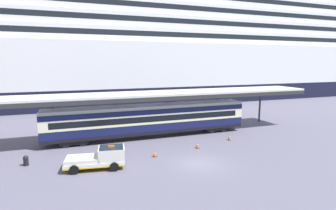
{
  "coord_description": "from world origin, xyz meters",
  "views": [
    {
      "loc": [
        -10.73,
        -21.25,
        9.38
      ],
      "look_at": [
        -0.57,
        7.23,
        4.5
      ],
      "focal_mm": 28.39,
      "sensor_mm": 36.0,
      "label": 1
    }
  ],
  "objects_px": {
    "traffic_cone_near": "(197,145)",
    "quay_bollard": "(26,160)",
    "cruise_ship": "(178,40)",
    "traffic_cone_far": "(155,154)",
    "traffic_cone_mid": "(229,137)",
    "train_carriage": "(150,119)",
    "service_truck": "(101,157)"
  },
  "relations": [
    {
      "from": "cruise_ship",
      "to": "traffic_cone_mid",
      "type": "bearing_deg",
      "value": -102.72
    },
    {
      "from": "train_carriage",
      "to": "cruise_ship",
      "type": "bearing_deg",
      "value": 63.11
    },
    {
      "from": "service_truck",
      "to": "traffic_cone_far",
      "type": "distance_m",
      "value": 5.49
    },
    {
      "from": "cruise_ship",
      "to": "quay_bollard",
      "type": "height_order",
      "value": "cruise_ship"
    },
    {
      "from": "traffic_cone_near",
      "to": "traffic_cone_mid",
      "type": "height_order",
      "value": "traffic_cone_mid"
    },
    {
      "from": "quay_bollard",
      "to": "traffic_cone_mid",
      "type": "bearing_deg",
      "value": 1.78
    },
    {
      "from": "traffic_cone_far",
      "to": "cruise_ship",
      "type": "bearing_deg",
      "value": 65.42
    },
    {
      "from": "train_carriage",
      "to": "traffic_cone_far",
      "type": "distance_m",
      "value": 7.54
    },
    {
      "from": "service_truck",
      "to": "quay_bollard",
      "type": "height_order",
      "value": "service_truck"
    },
    {
      "from": "cruise_ship",
      "to": "service_truck",
      "type": "bearing_deg",
      "value": -119.69
    },
    {
      "from": "train_carriage",
      "to": "service_truck",
      "type": "xyz_separation_m",
      "value": [
        -6.86,
        -8.21,
        -1.33
      ]
    },
    {
      "from": "cruise_ship",
      "to": "traffic_cone_far",
      "type": "bearing_deg",
      "value": -114.58
    },
    {
      "from": "quay_bollard",
      "to": "cruise_ship",
      "type": "bearing_deg",
      "value": 52.3
    },
    {
      "from": "traffic_cone_far",
      "to": "quay_bollard",
      "type": "bearing_deg",
      "value": 171.47
    },
    {
      "from": "cruise_ship",
      "to": "traffic_cone_mid",
      "type": "xyz_separation_m",
      "value": [
        -8.86,
        -39.24,
        -14.65
      ]
    },
    {
      "from": "quay_bollard",
      "to": "service_truck",
      "type": "bearing_deg",
      "value": -23.98
    },
    {
      "from": "service_truck",
      "to": "cruise_ship",
      "type": "bearing_deg",
      "value": 60.31
    },
    {
      "from": "train_carriage",
      "to": "quay_bollard",
      "type": "xyz_separation_m",
      "value": [
        -13.32,
        -5.34,
        -1.8
      ]
    },
    {
      "from": "cruise_ship",
      "to": "service_truck",
      "type": "xyz_separation_m",
      "value": [
        -24.4,
        -42.79,
        -14.04
      ]
    },
    {
      "from": "traffic_cone_mid",
      "to": "traffic_cone_far",
      "type": "relative_size",
      "value": 1.16
    },
    {
      "from": "traffic_cone_near",
      "to": "quay_bollard",
      "type": "xyz_separation_m",
      "value": [
        -17.01,
        0.77,
        0.15
      ]
    },
    {
      "from": "cruise_ship",
      "to": "traffic_cone_near",
      "type": "height_order",
      "value": "cruise_ship"
    },
    {
      "from": "traffic_cone_near",
      "to": "quay_bollard",
      "type": "distance_m",
      "value": 17.03
    },
    {
      "from": "cruise_ship",
      "to": "traffic_cone_mid",
      "type": "relative_size",
      "value": 182.07
    },
    {
      "from": "service_truck",
      "to": "train_carriage",
      "type": "bearing_deg",
      "value": 50.13
    },
    {
      "from": "train_carriage",
      "to": "service_truck",
      "type": "relative_size",
      "value": 4.65
    },
    {
      "from": "traffic_cone_near",
      "to": "traffic_cone_far",
      "type": "relative_size",
      "value": 1.15
    },
    {
      "from": "traffic_cone_near",
      "to": "traffic_cone_mid",
      "type": "relative_size",
      "value": 0.99
    },
    {
      "from": "cruise_ship",
      "to": "traffic_cone_far",
      "type": "height_order",
      "value": "cruise_ship"
    },
    {
      "from": "traffic_cone_mid",
      "to": "traffic_cone_far",
      "type": "bearing_deg",
      "value": -166.51
    },
    {
      "from": "traffic_cone_near",
      "to": "quay_bollard",
      "type": "height_order",
      "value": "quay_bollard"
    },
    {
      "from": "quay_bollard",
      "to": "traffic_cone_near",
      "type": "bearing_deg",
      "value": -2.6
    }
  ]
}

